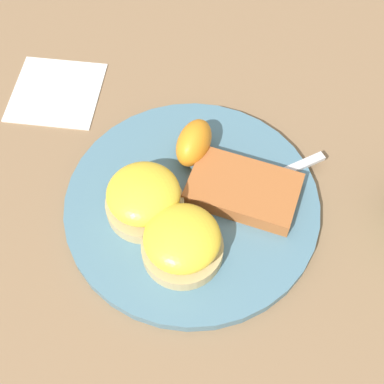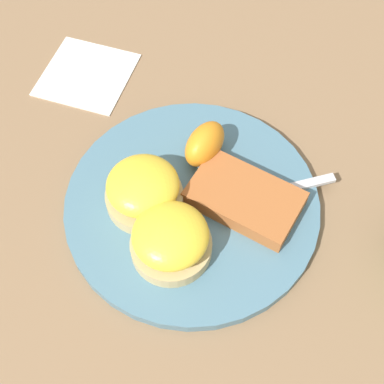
{
  "view_description": "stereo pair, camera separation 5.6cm",
  "coord_description": "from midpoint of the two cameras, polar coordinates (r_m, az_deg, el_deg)",
  "views": [
    {
      "loc": [
        0.01,
        -0.29,
        0.52
      ],
      "look_at": [
        0.0,
        0.0,
        0.03
      ],
      "focal_mm": 50.0,
      "sensor_mm": 36.0,
      "label": 1
    },
    {
      "loc": [
        0.07,
        -0.29,
        0.52
      ],
      "look_at": [
        0.0,
        0.0,
        0.03
      ],
      "focal_mm": 50.0,
      "sensor_mm": 36.0,
      "label": 2
    }
  ],
  "objects": [
    {
      "name": "ground_plane",
      "position": [
        0.59,
        2.71,
        -1.93
      ],
      "size": [
        1.1,
        1.1,
        0.0
      ],
      "primitive_type": "plane",
      "color": "#846647"
    },
    {
      "name": "orange_wedge",
      "position": [
        0.6,
        4.13,
        4.93
      ],
      "size": [
        0.05,
        0.07,
        0.04
      ],
      "primitive_type": "ellipsoid",
      "rotation": [
        0.0,
        0.0,
        1.22
      ],
      "color": "orange",
      "rests_on": "plate"
    },
    {
      "name": "fork",
      "position": [
        0.58,
        6.0,
        -1.58
      ],
      "size": [
        0.21,
        0.12,
        0.0
      ],
      "color": "silver",
      "rests_on": "plate"
    },
    {
      "name": "sandwich_benedict_left",
      "position": [
        0.56,
        -2.35,
        -0.04
      ],
      "size": [
        0.08,
        0.08,
        0.05
      ],
      "color": "tan",
      "rests_on": "plate"
    },
    {
      "name": "napkin",
      "position": [
        0.72,
        -8.95,
        12.17
      ],
      "size": [
        0.12,
        0.12,
        0.0
      ],
      "primitive_type": "cube",
      "rotation": [
        0.0,
        0.0,
        -0.09
      ],
      "color": "white",
      "rests_on": "ground_plane"
    },
    {
      "name": "plate",
      "position": [
        0.59,
        2.74,
        -1.59
      ],
      "size": [
        0.28,
        0.28,
        0.01
      ],
      "primitive_type": "cylinder",
      "color": "slate",
      "rests_on": "ground_plane"
    },
    {
      "name": "hashbrown_patty",
      "position": [
        0.58,
        8.41,
        -0.87
      ],
      "size": [
        0.13,
        0.1,
        0.02
      ],
      "primitive_type": "cube",
      "rotation": [
        0.0,
        0.0,
        -0.31
      ],
      "color": "#A65C2D",
      "rests_on": "plate"
    },
    {
      "name": "sandwich_benedict_right",
      "position": [
        0.53,
        0.74,
        -5.36
      ],
      "size": [
        0.08,
        0.08,
        0.05
      ],
      "color": "tan",
      "rests_on": "plate"
    }
  ]
}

